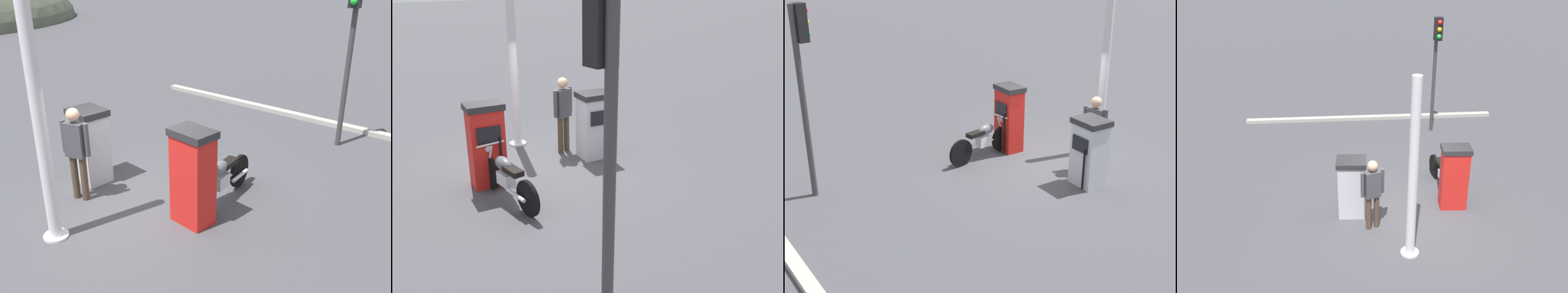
% 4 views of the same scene
% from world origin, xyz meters
% --- Properties ---
extents(ground_plane, '(120.00, 120.00, 0.00)m').
position_xyz_m(ground_plane, '(0.00, 0.00, 0.00)').
color(ground_plane, '#424247').
extents(fuel_pump_near, '(0.61, 0.76, 1.65)m').
position_xyz_m(fuel_pump_near, '(0.20, -1.26, 0.84)').
color(fuel_pump_near, red).
rests_on(fuel_pump_near, ground).
extents(fuel_pump_far, '(0.69, 0.77, 1.49)m').
position_xyz_m(fuel_pump_far, '(0.20, 1.26, 0.76)').
color(fuel_pump_far, silver).
rests_on(fuel_pump_far, ground).
extents(motorcycle_near_pump, '(2.01, 0.56, 0.96)m').
position_xyz_m(motorcycle_near_pump, '(1.03, -1.26, 0.47)').
color(motorcycle_near_pump, black).
rests_on(motorcycle_near_pump, ground).
extents(attendant_person, '(0.29, 0.57, 1.75)m').
position_xyz_m(attendant_person, '(-0.43, 0.85, 1.01)').
color(attendant_person, '#473828').
rests_on(attendant_person, ground).
extents(roadside_traffic_light, '(0.38, 0.25, 3.89)m').
position_xyz_m(roadside_traffic_light, '(4.90, -1.98, 2.65)').
color(roadside_traffic_light, '#38383A').
rests_on(roadside_traffic_light, ground).
extents(canopy_support_pole, '(0.40, 0.40, 3.97)m').
position_xyz_m(canopy_support_pole, '(-1.48, 0.19, 1.91)').
color(canopy_support_pole, silver).
rests_on(canopy_support_pole, ground).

